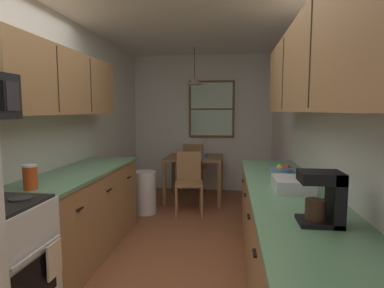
# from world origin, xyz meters

# --- Properties ---
(ground_plane) EXTENTS (12.00, 12.00, 0.00)m
(ground_plane) POSITION_xyz_m (0.00, 1.00, 0.00)
(ground_plane) COLOR brown
(wall_left) EXTENTS (0.10, 9.00, 2.55)m
(wall_left) POSITION_xyz_m (-1.35, 1.00, 1.27)
(wall_left) COLOR silver
(wall_left) RESTS_ON ground
(wall_right) EXTENTS (0.10, 9.00, 2.55)m
(wall_right) POSITION_xyz_m (1.35, 1.00, 1.27)
(wall_right) COLOR silver
(wall_right) RESTS_ON ground
(wall_back) EXTENTS (4.40, 0.10, 2.55)m
(wall_back) POSITION_xyz_m (0.00, 3.65, 1.27)
(wall_back) COLOR silver
(wall_back) RESTS_ON ground
(ceiling_slab) EXTENTS (4.40, 9.00, 0.08)m
(ceiling_slab) POSITION_xyz_m (0.00, 1.00, 2.59)
(ceiling_slab) COLOR white
(counter_left) EXTENTS (0.64, 1.90, 0.90)m
(counter_left) POSITION_xyz_m (-1.00, 0.72, 0.45)
(counter_left) COLOR #A87A4C
(counter_left) RESTS_ON ground
(upper_cabinets_left) EXTENTS (0.33, 1.98, 0.63)m
(upper_cabinets_left) POSITION_xyz_m (-1.14, 0.67, 1.79)
(upper_cabinets_left) COLOR #A87A4C
(counter_right) EXTENTS (0.64, 3.15, 0.90)m
(counter_right) POSITION_xyz_m (1.00, 0.08, 0.45)
(counter_right) COLOR #A87A4C
(counter_right) RESTS_ON ground
(upper_cabinets_right) EXTENTS (0.33, 2.83, 0.65)m
(upper_cabinets_right) POSITION_xyz_m (1.14, 0.03, 1.83)
(upper_cabinets_right) COLOR #A87A4C
(dining_table) EXTENTS (0.93, 0.84, 0.75)m
(dining_table) POSITION_xyz_m (-0.06, 2.87, 0.63)
(dining_table) COLOR brown
(dining_table) RESTS_ON ground
(dining_chair_near) EXTENTS (0.45, 0.45, 0.90)m
(dining_chair_near) POSITION_xyz_m (-0.07, 2.25, 0.50)
(dining_chair_near) COLOR #A87A4C
(dining_chair_near) RESTS_ON ground
(dining_chair_far) EXTENTS (0.45, 0.45, 0.90)m
(dining_chair_far) POSITION_xyz_m (-0.14, 3.50, 0.50)
(dining_chair_far) COLOR #A87A4C
(dining_chair_far) RESTS_ON ground
(pendant_light) EXTENTS (0.28, 0.28, 0.61)m
(pendant_light) POSITION_xyz_m (-0.06, 2.87, 1.99)
(pendant_light) COLOR black
(back_window) EXTENTS (0.85, 0.05, 1.06)m
(back_window) POSITION_xyz_m (0.18, 3.58, 1.55)
(back_window) COLOR brown
(trash_bin) EXTENTS (0.32, 0.32, 0.63)m
(trash_bin) POSITION_xyz_m (-0.70, 2.10, 0.31)
(trash_bin) COLOR white
(trash_bin) RESTS_ON ground
(storage_canister) EXTENTS (0.11, 0.11, 0.19)m
(storage_canister) POSITION_xyz_m (-1.00, -0.08, 1.00)
(storage_canister) COLOR #D84C19
(storage_canister) RESTS_ON counter_left
(dish_towel) EXTENTS (0.02, 0.16, 0.24)m
(dish_towel) POSITION_xyz_m (-0.64, -0.38, 0.50)
(dish_towel) COLOR beige
(coffee_maker) EXTENTS (0.22, 0.18, 0.29)m
(coffee_maker) POSITION_xyz_m (1.05, -0.58, 1.05)
(coffee_maker) COLOR black
(coffee_maker) RESTS_ON counter_right
(mug_by_coffeemaker) EXTENTS (0.11, 0.07, 0.10)m
(mug_by_coffeemaker) POSITION_xyz_m (1.04, 0.51, 0.95)
(mug_by_coffeemaker) COLOR #335999
(mug_by_coffeemaker) RESTS_ON counter_right
(fruit_bowl) EXTENTS (0.23, 0.23, 0.09)m
(fruit_bowl) POSITION_xyz_m (1.04, 0.82, 0.94)
(fruit_bowl) COLOR #597F9E
(fruit_bowl) RESTS_ON counter_right
(dish_rack) EXTENTS (0.28, 0.34, 0.10)m
(dish_rack) POSITION_xyz_m (1.02, 0.13, 0.95)
(dish_rack) COLOR silver
(dish_rack) RESTS_ON counter_right
(table_serving_bowl) EXTENTS (0.21, 0.21, 0.06)m
(table_serving_bowl) POSITION_xyz_m (0.05, 2.80, 0.78)
(table_serving_bowl) COLOR #4C7299
(table_serving_bowl) RESTS_ON dining_table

